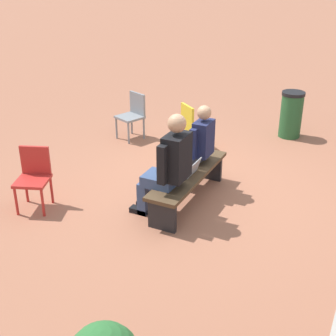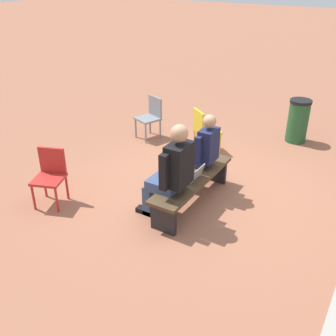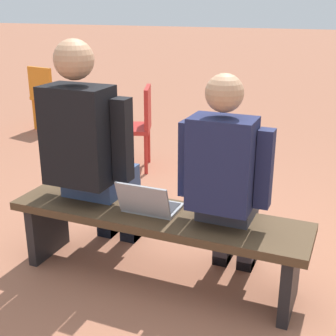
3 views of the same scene
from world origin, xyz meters
name	(u,v)px [view 3 (image 3 of 3)]	position (x,y,z in m)	size (l,w,h in m)	color
ground_plane	(210,286)	(0.00, 0.00, 0.00)	(60.00, 60.00, 0.00)	#9E6047
bench	(156,227)	(0.33, 0.05, 0.35)	(1.80, 0.44, 0.45)	#4C3823
person_student	(226,179)	(-0.06, -0.01, 0.70)	(0.51, 0.64, 1.29)	#383842
person_adult	(90,150)	(0.81, -0.02, 0.75)	(0.60, 0.75, 1.43)	#384C75
laptop	(149,204)	(0.37, 0.06, 0.50)	(0.32, 0.29, 0.21)	#9EA0A5
plastic_chair_by_pillar	(48,94)	(3.14, -2.70, 0.48)	(0.49, 0.49, 0.84)	orange
plastic_chair_near_bench_right	(137,122)	(1.36, -1.76, 0.48)	(0.54, 0.54, 0.84)	red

